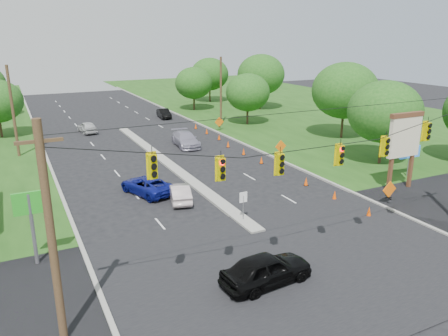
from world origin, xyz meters
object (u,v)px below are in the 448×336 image
pylon_sign (405,139)px  white_sedan (179,193)px  blue_pickup (147,185)px  black_sedan (267,269)px

pylon_sign → white_sedan: 17.80m
blue_pickup → pylon_sign: bearing=138.0°
black_sedan → blue_pickup: bearing=0.6°
black_sedan → white_sedan: black_sedan is taller
pylon_sign → black_sedan: bearing=-156.8°
white_sedan → blue_pickup: bearing=-43.4°
pylon_sign → black_sedan: 18.64m
pylon_sign → black_sedan: (-16.88, -7.25, -3.19)m
white_sedan → pylon_sign: bearing=176.2°
black_sedan → blue_pickup: (-1.52, 14.94, -0.13)m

